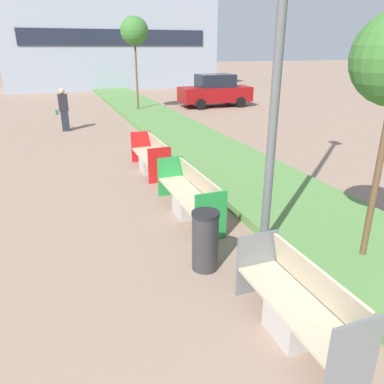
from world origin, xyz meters
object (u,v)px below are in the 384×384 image
object	(u,v)px
bench_red_frame	(151,159)
pedestrian_walking	(64,110)
sapling_tree_far	(134,32)
parked_car_distant	(215,91)
litter_bin	(205,241)
bench_grey_frame	(297,309)
bench_green_frame	(190,198)

from	to	relation	value
bench_red_frame	pedestrian_walking	xyz separation A→B (m)	(-2.01, 6.64, 0.53)
sapling_tree_far	parked_car_distant	world-z (taller)	sapling_tree_far
litter_bin	sapling_tree_far	distance (m)	16.25
litter_bin	pedestrian_walking	world-z (taller)	pedestrian_walking
pedestrian_walking	bench_red_frame	bearing A→B (deg)	-73.19
bench_grey_frame	pedestrian_walking	distance (m)	13.81
litter_bin	parked_car_distant	size ratio (longest dim) A/B	0.23
pedestrian_walking	litter_bin	bearing A→B (deg)	-82.70
bench_green_frame	litter_bin	bearing A→B (deg)	-103.49
bench_red_frame	sapling_tree_far	world-z (taller)	sapling_tree_far
pedestrian_walking	parked_car_distant	bearing A→B (deg)	25.90
litter_bin	parked_car_distant	distance (m)	17.70
parked_car_distant	sapling_tree_far	bearing A→B (deg)	-172.83
bench_green_frame	parked_car_distant	xyz separation A→B (m)	(6.76, 14.10, 0.53)
bench_grey_frame	parked_car_distant	world-z (taller)	parked_car_distant
bench_red_frame	bench_green_frame	bearing A→B (deg)	-89.93
bench_green_frame	bench_red_frame	world-z (taller)	same
litter_bin	bench_green_frame	bearing A→B (deg)	76.51
sapling_tree_far	pedestrian_walking	world-z (taller)	sapling_tree_far
bench_red_frame	litter_bin	size ratio (longest dim) A/B	2.16
litter_bin	sapling_tree_far	xyz separation A→B (m)	(2.47, 15.66, 3.58)
bench_grey_frame	bench_green_frame	size ratio (longest dim) A/B	0.78
bench_grey_frame	pedestrian_walking	world-z (taller)	pedestrian_walking
parked_car_distant	bench_red_frame	bearing A→B (deg)	-120.42
bench_grey_frame	parked_car_distant	distance (m)	19.15
parked_car_distant	bench_green_frame	bearing A→B (deg)	-114.22
bench_red_frame	parked_car_distant	size ratio (longest dim) A/B	0.50
parked_car_distant	bench_grey_frame	bearing A→B (deg)	-109.30
litter_bin	pedestrian_walking	distance (m)	11.99
bench_green_frame	litter_bin	size ratio (longest dim) A/B	2.52
bench_green_frame	sapling_tree_far	bearing A→B (deg)	81.72
bench_grey_frame	sapling_tree_far	xyz separation A→B (m)	(1.99, 17.43, 3.71)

